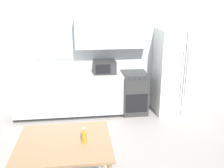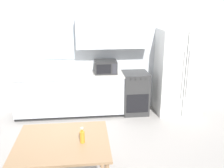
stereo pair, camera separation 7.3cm
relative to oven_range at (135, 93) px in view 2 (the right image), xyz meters
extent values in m
plane|color=gray|center=(-1.03, -1.60, -0.46)|extent=(12.00, 12.00, 0.00)
cube|color=silver|center=(-1.03, 0.33, 0.89)|extent=(12.00, 0.06, 2.70)
cube|color=silver|center=(-1.74, 0.29, 1.24)|extent=(0.83, 0.04, 0.99)
cube|color=#B2B7BC|center=(-0.49, 0.14, 1.34)|extent=(1.54, 0.32, 0.70)
cube|color=#333333|center=(-1.44, 0.03, -0.42)|extent=(2.30, 0.54, 0.08)
cube|color=#B2B7BC|center=(-1.44, 0.00, 0.02)|extent=(2.30, 0.60, 0.81)
cube|color=#B2B7BC|center=(-2.21, -0.31, 0.02)|extent=(0.75, 0.01, 0.79)
cube|color=#B2B7BC|center=(-1.44, -0.31, 0.02)|extent=(0.75, 0.01, 0.79)
cube|color=#B2B7BC|center=(-0.67, -0.31, 0.02)|extent=(0.75, 0.01, 0.79)
cube|color=beige|center=(-1.44, 0.00, 0.44)|extent=(2.33, 0.63, 0.03)
cube|color=#2D2D2D|center=(0.00, 0.00, 0.00)|extent=(0.55, 0.60, 0.93)
cube|color=black|center=(0.00, -0.30, -0.14)|extent=(0.47, 0.01, 0.41)
cylinder|color=#262626|center=(-0.16, -0.31, 0.41)|extent=(0.03, 0.02, 0.03)
cylinder|color=#262626|center=(-0.06, -0.31, 0.41)|extent=(0.03, 0.02, 0.03)
cylinder|color=#262626|center=(0.06, -0.31, 0.41)|extent=(0.03, 0.02, 0.03)
cylinder|color=#262626|center=(0.16, -0.31, 0.41)|extent=(0.03, 0.02, 0.03)
cube|color=silver|center=(0.96, -0.05, 0.47)|extent=(0.95, 0.70, 1.86)
cube|color=#3F3F3F|center=(0.96, -0.41, 0.47)|extent=(0.01, 0.01, 1.80)
cylinder|color=silver|center=(0.91, -0.43, 0.50)|extent=(0.02, 0.02, 1.02)
cylinder|color=silver|center=(1.01, -0.43, 0.50)|extent=(0.02, 0.02, 1.02)
cube|color=#B7BABC|center=(-1.74, 0.00, 0.47)|extent=(0.75, 0.40, 0.02)
cylinder|color=silver|center=(-1.74, 0.16, 0.58)|extent=(0.02, 0.02, 0.21)
cylinder|color=silver|center=(-1.74, 0.09, 0.68)|extent=(0.02, 0.14, 0.02)
cube|color=#282828|center=(-0.64, 0.08, 0.59)|extent=(0.47, 0.38, 0.27)
cube|color=black|center=(-0.70, -0.11, 0.59)|extent=(0.30, 0.01, 0.20)
cube|color=#2D2D33|center=(-0.47, -0.11, 0.59)|extent=(0.09, 0.01, 0.22)
cylinder|color=white|center=(-1.20, -0.15, 0.50)|extent=(0.09, 0.09, 0.09)
torus|color=white|center=(-1.13, -0.15, 0.50)|extent=(0.02, 0.07, 0.07)
cube|color=white|center=(-2.40, -0.13, 0.55)|extent=(0.20, 0.18, 0.20)
sphere|color=white|center=(-2.40, -0.13, 0.68)|extent=(0.11, 0.11, 0.11)
cube|color=#997551|center=(-1.39, -2.39, 0.27)|extent=(1.15, 0.99, 0.03)
cylinder|color=#997551|center=(-1.91, -1.96, -0.11)|extent=(0.06, 0.06, 0.71)
cylinder|color=#997551|center=(-0.88, -1.96, -0.11)|extent=(0.06, 0.06, 0.71)
cylinder|color=orange|center=(-1.14, -2.45, 0.35)|extent=(0.06, 0.06, 0.15)
cylinder|color=orange|center=(-1.14, -2.45, 0.45)|extent=(0.03, 0.03, 0.04)
cylinder|color=white|center=(-1.14, -2.45, 0.47)|extent=(0.03, 0.03, 0.02)
camera|label=1|loc=(-1.15, -5.14, 1.89)|focal=40.00mm
camera|label=2|loc=(-1.08, -5.15, 1.89)|focal=40.00mm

